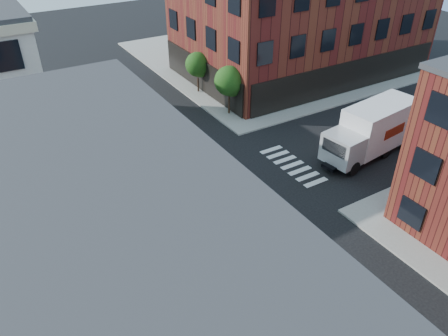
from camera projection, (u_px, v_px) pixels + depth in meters
ground at (213, 193)px, 30.28m from camera, size 120.00×120.00×0.00m
sidewalk_ne at (275, 56)px, 54.43m from camera, size 30.00×30.00×0.15m
building_ne at (302, 16)px, 47.40m from camera, size 25.00×16.00×12.00m
tree_near at (230, 82)px, 39.01m from camera, size 2.69×2.69×4.49m
tree_far at (198, 66)px, 43.47m from camera, size 2.43×2.43×4.07m
signal_pole at (160, 258)px, 21.02m from camera, size 1.29×1.24×4.60m
box_truck at (372, 130)px, 33.66m from camera, size 9.12×3.72×4.04m
traffic_cone at (174, 274)px, 23.55m from camera, size 0.44×0.44×0.65m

